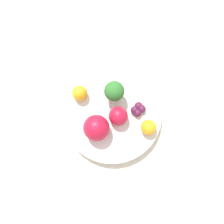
% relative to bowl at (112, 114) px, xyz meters
% --- Properties ---
extents(ground_plane, '(6.00, 6.00, 0.00)m').
position_rel_bowl_xyz_m(ground_plane, '(0.00, 0.00, -0.03)').
color(ground_plane, gray).
extents(table_surface, '(1.20, 1.20, 0.02)m').
position_rel_bowl_xyz_m(table_surface, '(0.00, 0.00, -0.02)').
color(table_surface, beige).
rests_on(table_surface, ground_plane).
extents(bowl, '(0.24, 0.24, 0.03)m').
position_rel_bowl_xyz_m(bowl, '(0.00, 0.00, 0.00)').
color(bowl, silver).
rests_on(bowl, table_surface).
extents(broccoli, '(0.05, 0.05, 0.07)m').
position_rel_bowl_xyz_m(broccoli, '(0.00, -0.04, 0.05)').
color(broccoli, '#8CB76B').
rests_on(broccoli, bowl).
extents(apple_red, '(0.06, 0.06, 0.06)m').
position_rel_bowl_xyz_m(apple_red, '(0.03, 0.04, 0.04)').
color(apple_red, '#B7142D').
rests_on(apple_red, bowl).
extents(apple_green, '(0.05, 0.05, 0.05)m').
position_rel_bowl_xyz_m(apple_green, '(-0.02, 0.01, 0.04)').
color(apple_green, '#B7142D').
rests_on(apple_green, bowl).
extents(orange_front, '(0.04, 0.04, 0.04)m').
position_rel_bowl_xyz_m(orange_front, '(-0.09, 0.03, 0.03)').
color(orange_front, orange).
rests_on(orange_front, bowl).
extents(orange_back, '(0.04, 0.04, 0.04)m').
position_rel_bowl_xyz_m(orange_back, '(0.08, -0.04, 0.03)').
color(orange_back, orange).
rests_on(orange_back, bowl).
extents(grape_cluster, '(0.04, 0.04, 0.02)m').
position_rel_bowl_xyz_m(grape_cluster, '(-0.06, -0.01, 0.02)').
color(grape_cluster, '#511938').
rests_on(grape_cluster, bowl).
extents(napkin, '(0.15, 0.15, 0.01)m').
position_rel_bowl_xyz_m(napkin, '(0.03, 0.24, -0.01)').
color(napkin, white).
rests_on(napkin, table_surface).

